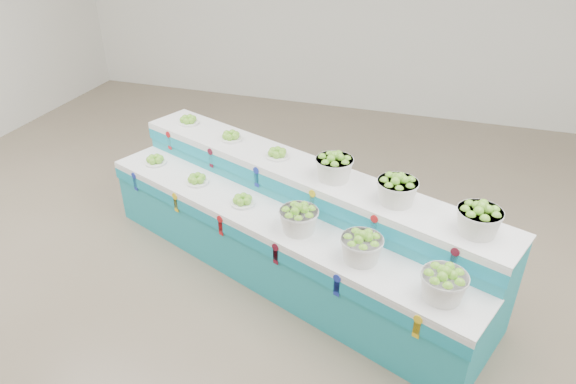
# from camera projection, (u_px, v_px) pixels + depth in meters

# --- Properties ---
(ground) EXTENTS (10.00, 10.00, 0.00)m
(ground) POSITION_uv_depth(u_px,v_px,m) (255.00, 296.00, 4.86)
(ground) COLOR #736450
(ground) RESTS_ON ground
(display_stand) EXTENTS (4.20, 2.50, 1.02)m
(display_stand) POSITION_uv_depth(u_px,v_px,m) (288.00, 224.00, 4.99)
(display_stand) COLOR teal
(display_stand) RESTS_ON ground
(plate_lower_left) EXTENTS (0.30, 0.30, 0.10)m
(plate_lower_left) POSITION_uv_depth(u_px,v_px,m) (155.00, 160.00, 5.60)
(plate_lower_left) COLOR white
(plate_lower_left) RESTS_ON display_stand
(plate_lower_mid) EXTENTS (0.30, 0.30, 0.10)m
(plate_lower_mid) POSITION_uv_depth(u_px,v_px,m) (197.00, 179.00, 5.23)
(plate_lower_mid) COLOR white
(plate_lower_mid) RESTS_ON display_stand
(plate_lower_right) EXTENTS (0.30, 0.30, 0.10)m
(plate_lower_right) POSITION_uv_depth(u_px,v_px,m) (243.00, 200.00, 4.88)
(plate_lower_right) COLOR white
(plate_lower_right) RESTS_ON display_stand
(basket_lower_left) EXTENTS (0.45, 0.45, 0.25)m
(basket_lower_left) POSITION_uv_depth(u_px,v_px,m) (299.00, 218.00, 4.47)
(basket_lower_left) COLOR silver
(basket_lower_left) RESTS_ON display_stand
(basket_lower_mid) EXTENTS (0.45, 0.45, 0.25)m
(basket_lower_mid) POSITION_uv_depth(u_px,v_px,m) (361.00, 247.00, 4.12)
(basket_lower_mid) COLOR silver
(basket_lower_mid) RESTS_ON display_stand
(basket_lower_right) EXTENTS (0.45, 0.45, 0.25)m
(basket_lower_right) POSITION_uv_depth(u_px,v_px,m) (444.00, 284.00, 3.74)
(basket_lower_right) COLOR silver
(basket_lower_right) RESTS_ON display_stand
(plate_upper_left) EXTENTS (0.30, 0.30, 0.10)m
(plate_upper_left) POSITION_uv_depth(u_px,v_px,m) (188.00, 120.00, 5.78)
(plate_upper_left) COLOR white
(plate_upper_left) RESTS_ON display_stand
(plate_upper_mid) EXTENTS (0.30, 0.30, 0.10)m
(plate_upper_mid) POSITION_uv_depth(u_px,v_px,m) (231.00, 136.00, 5.41)
(plate_upper_mid) COLOR white
(plate_upper_mid) RESTS_ON display_stand
(plate_upper_right) EXTENTS (0.30, 0.30, 0.10)m
(plate_upper_right) POSITION_uv_depth(u_px,v_px,m) (277.00, 153.00, 5.06)
(plate_upper_right) COLOR white
(plate_upper_right) RESTS_ON display_stand
(basket_upper_left) EXTENTS (0.45, 0.45, 0.25)m
(basket_upper_left) POSITION_uv_depth(u_px,v_px,m) (334.00, 167.00, 4.65)
(basket_upper_left) COLOR silver
(basket_upper_left) RESTS_ON display_stand
(basket_upper_mid) EXTENTS (0.45, 0.45, 0.25)m
(basket_upper_mid) POSITION_uv_depth(u_px,v_px,m) (397.00, 189.00, 4.30)
(basket_upper_mid) COLOR silver
(basket_upper_mid) RESTS_ON display_stand
(basket_upper_right) EXTENTS (0.45, 0.45, 0.25)m
(basket_upper_right) POSITION_uv_depth(u_px,v_px,m) (479.00, 219.00, 3.92)
(basket_upper_right) COLOR silver
(basket_upper_right) RESTS_ON display_stand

